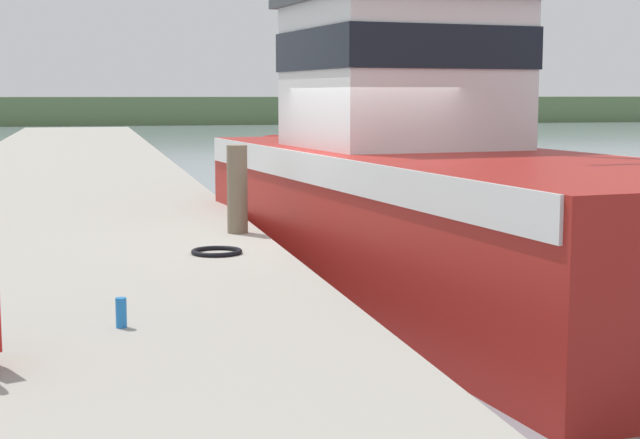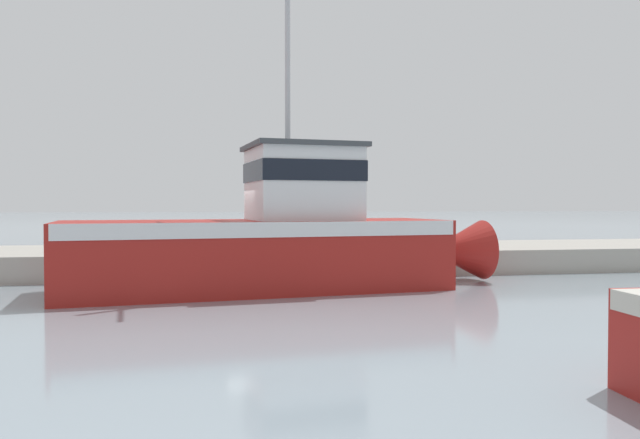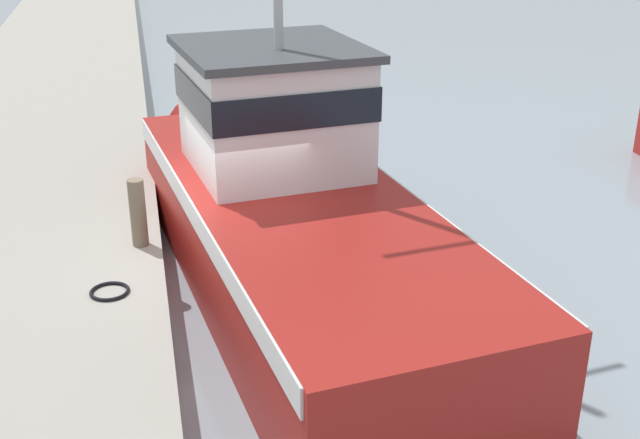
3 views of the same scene
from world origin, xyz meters
TOP-DOWN VIEW (x-y plane):
  - ground_plane at (0.00, 0.00)m, footprint 320.00×320.00m
  - fishing_boat_main at (1.01, 0.02)m, footprint 4.26×11.37m
  - mooring_post at (-1.22, 0.34)m, footprint 0.25×0.25m
  - hose_coil at (-1.67, -1.16)m, footprint 0.54×0.54m

SIDE VIEW (x-z plane):
  - ground_plane at x=0.00m, z-range 0.00..0.00m
  - hose_coil at x=-1.67m, z-range 0.75..0.80m
  - mooring_post at x=-1.22m, z-range 0.75..1.81m
  - fishing_boat_main at x=1.01m, z-range -3.80..6.47m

